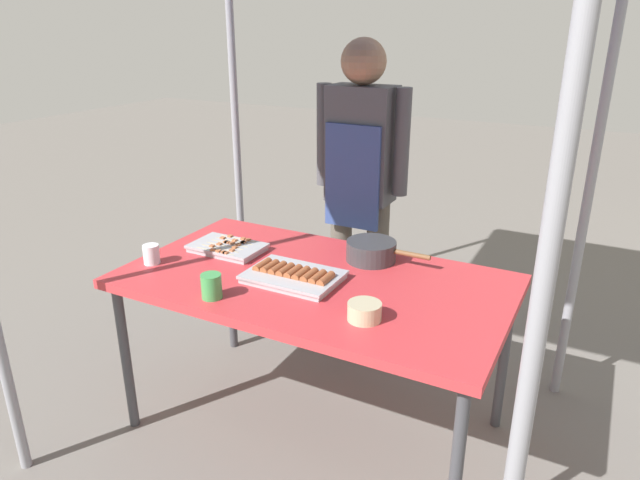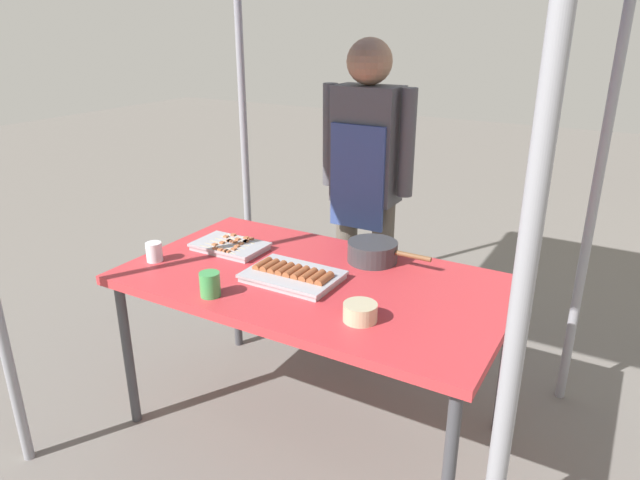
{
  "view_description": "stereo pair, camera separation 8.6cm",
  "coord_description": "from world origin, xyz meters",
  "px_view_note": "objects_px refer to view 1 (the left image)",
  "views": [
    {
      "loc": [
        1.04,
        -1.91,
        1.75
      ],
      "look_at": [
        0.0,
        0.05,
        0.9
      ],
      "focal_mm": 32.12,
      "sensor_mm": 36.0,
      "label": 1
    },
    {
      "loc": [
        1.11,
        -1.87,
        1.75
      ],
      "look_at": [
        0.0,
        0.05,
        0.9
      ],
      "focal_mm": 32.12,
      "sensor_mm": 36.0,
      "label": 2
    }
  ],
  "objects_px": {
    "vendor_woman": "(360,172)",
    "tray_meat_skewers": "(228,248)",
    "tray_grilled_sausages": "(293,276)",
    "cooking_wok": "(372,250)",
    "condiment_bowl": "(364,311)",
    "stall_table": "(314,289)",
    "drink_cup_near_edge": "(151,254)",
    "drink_cup_by_wok": "(211,286)"
  },
  "relations": [
    {
      "from": "tray_meat_skewers",
      "to": "drink_cup_near_edge",
      "type": "xyz_separation_m",
      "value": [
        -0.21,
        -0.27,
        0.03
      ]
    },
    {
      "from": "tray_grilled_sausages",
      "to": "drink_cup_near_edge",
      "type": "xyz_separation_m",
      "value": [
        -0.64,
        -0.14,
        0.02
      ]
    },
    {
      "from": "tray_grilled_sausages",
      "to": "condiment_bowl",
      "type": "bearing_deg",
      "value": -23.04
    },
    {
      "from": "cooking_wok",
      "to": "condiment_bowl",
      "type": "distance_m",
      "value": 0.55
    },
    {
      "from": "tray_grilled_sausages",
      "to": "tray_meat_skewers",
      "type": "bearing_deg",
      "value": 162.58
    },
    {
      "from": "tray_grilled_sausages",
      "to": "cooking_wok",
      "type": "distance_m",
      "value": 0.4
    },
    {
      "from": "vendor_woman",
      "to": "tray_meat_skewers",
      "type": "bearing_deg",
      "value": 64.98
    },
    {
      "from": "condiment_bowl",
      "to": "vendor_woman",
      "type": "distance_m",
      "value": 1.16
    },
    {
      "from": "cooking_wok",
      "to": "drink_cup_near_edge",
      "type": "relative_size",
      "value": 4.43
    },
    {
      "from": "stall_table",
      "to": "tray_meat_skewers",
      "type": "xyz_separation_m",
      "value": [
        -0.5,
        0.07,
        0.07
      ]
    },
    {
      "from": "drink_cup_near_edge",
      "to": "tray_grilled_sausages",
      "type": "bearing_deg",
      "value": 12.06
    },
    {
      "from": "condiment_bowl",
      "to": "vendor_woman",
      "type": "xyz_separation_m",
      "value": [
        -0.48,
        1.04,
        0.22
      ]
    },
    {
      "from": "condiment_bowl",
      "to": "vendor_woman",
      "type": "relative_size",
      "value": 0.07
    },
    {
      "from": "drink_cup_by_wok",
      "to": "cooking_wok",
      "type": "bearing_deg",
      "value": 57.55
    },
    {
      "from": "drink_cup_near_edge",
      "to": "stall_table",
      "type": "bearing_deg",
      "value": 16.24
    },
    {
      "from": "tray_meat_skewers",
      "to": "drink_cup_by_wok",
      "type": "bearing_deg",
      "value": -60.6
    },
    {
      "from": "tray_grilled_sausages",
      "to": "cooking_wok",
      "type": "height_order",
      "value": "cooking_wok"
    },
    {
      "from": "stall_table",
      "to": "drink_cup_near_edge",
      "type": "relative_size",
      "value": 18.57
    },
    {
      "from": "condiment_bowl",
      "to": "vendor_woman",
      "type": "bearing_deg",
      "value": 115.07
    },
    {
      "from": "tray_meat_skewers",
      "to": "tray_grilled_sausages",
      "type": "bearing_deg",
      "value": -17.42
    },
    {
      "from": "drink_cup_by_wok",
      "to": "vendor_woman",
      "type": "xyz_separation_m",
      "value": [
        0.11,
        1.15,
        0.2
      ]
    },
    {
      "from": "drink_cup_near_edge",
      "to": "condiment_bowl",
      "type": "bearing_deg",
      "value": -1.63
    },
    {
      "from": "tray_meat_skewers",
      "to": "condiment_bowl",
      "type": "bearing_deg",
      "value": -20.14
    },
    {
      "from": "vendor_woman",
      "to": "drink_cup_near_edge",
      "type": "bearing_deg",
      "value": 61.36
    },
    {
      "from": "stall_table",
      "to": "cooking_wok",
      "type": "height_order",
      "value": "cooking_wok"
    },
    {
      "from": "drink_cup_near_edge",
      "to": "drink_cup_by_wok",
      "type": "distance_m",
      "value": 0.47
    },
    {
      "from": "tray_grilled_sausages",
      "to": "condiment_bowl",
      "type": "relative_size",
      "value": 3.1
    },
    {
      "from": "tray_grilled_sausages",
      "to": "drink_cup_near_edge",
      "type": "height_order",
      "value": "drink_cup_near_edge"
    },
    {
      "from": "tray_grilled_sausages",
      "to": "vendor_woman",
      "type": "height_order",
      "value": "vendor_woman"
    },
    {
      "from": "tray_grilled_sausages",
      "to": "cooking_wok",
      "type": "bearing_deg",
      "value": 59.85
    },
    {
      "from": "drink_cup_near_edge",
      "to": "vendor_woman",
      "type": "relative_size",
      "value": 0.05
    },
    {
      "from": "stall_table",
      "to": "condiment_bowl",
      "type": "distance_m",
      "value": 0.41
    },
    {
      "from": "cooking_wok",
      "to": "vendor_woman",
      "type": "distance_m",
      "value": 0.63
    },
    {
      "from": "drink_cup_near_edge",
      "to": "cooking_wok",
      "type": "bearing_deg",
      "value": 29.84
    },
    {
      "from": "cooking_wok",
      "to": "tray_grilled_sausages",
      "type": "bearing_deg",
      "value": -120.15
    },
    {
      "from": "cooking_wok",
      "to": "tray_meat_skewers",
      "type": "bearing_deg",
      "value": -161.71
    },
    {
      "from": "condiment_bowl",
      "to": "stall_table",
      "type": "bearing_deg",
      "value": 144.61
    },
    {
      "from": "cooking_wok",
      "to": "drink_cup_near_edge",
      "type": "height_order",
      "value": "cooking_wok"
    },
    {
      "from": "stall_table",
      "to": "condiment_bowl",
      "type": "xyz_separation_m",
      "value": [
        0.33,
        -0.23,
        0.09
      ]
    },
    {
      "from": "condiment_bowl",
      "to": "drink_cup_by_wok",
      "type": "bearing_deg",
      "value": -168.92
    },
    {
      "from": "stall_table",
      "to": "drink_cup_near_edge",
      "type": "bearing_deg",
      "value": -163.76
    },
    {
      "from": "tray_grilled_sausages",
      "to": "tray_meat_skewers",
      "type": "xyz_separation_m",
      "value": [
        -0.43,
        0.14,
        -0.0
      ]
    }
  ]
}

